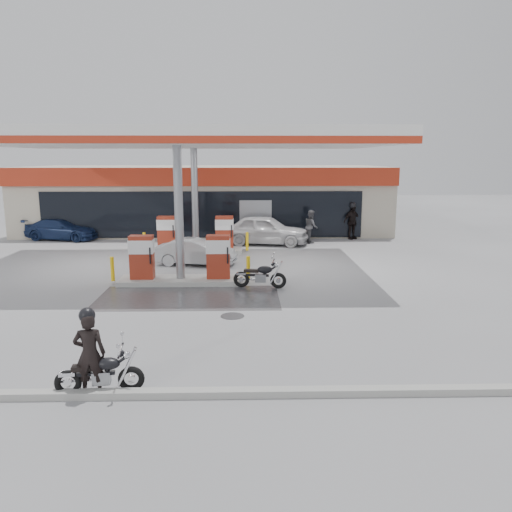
% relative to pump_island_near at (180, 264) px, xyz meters
% --- Properties ---
extents(ground, '(90.00, 90.00, 0.00)m').
position_rel_pump_island_near_xyz_m(ground, '(0.00, -2.00, -0.71)').
color(ground, gray).
rests_on(ground, ground).
extents(wet_patch, '(6.00, 3.00, 0.00)m').
position_rel_pump_island_near_xyz_m(wet_patch, '(0.50, -2.00, -0.71)').
color(wet_patch, '#4C4C4F').
rests_on(wet_patch, ground).
extents(drain_cover, '(0.70, 0.70, 0.01)m').
position_rel_pump_island_near_xyz_m(drain_cover, '(2.00, -4.00, -0.71)').
color(drain_cover, '#38383A').
rests_on(drain_cover, ground).
extents(kerb, '(28.00, 0.25, 0.15)m').
position_rel_pump_island_near_xyz_m(kerb, '(0.00, -9.00, -0.64)').
color(kerb, gray).
rests_on(kerb, ground).
extents(store_building, '(22.00, 8.22, 4.00)m').
position_rel_pump_island_near_xyz_m(store_building, '(0.01, 13.94, 1.30)').
color(store_building, '#B6AE98').
rests_on(store_building, ground).
extents(canopy, '(16.00, 10.02, 5.51)m').
position_rel_pump_island_near_xyz_m(canopy, '(0.00, 3.00, 4.56)').
color(canopy, silver).
rests_on(canopy, ground).
extents(pump_island_near, '(5.14, 1.30, 1.78)m').
position_rel_pump_island_near_xyz_m(pump_island_near, '(0.00, 0.00, 0.00)').
color(pump_island_near, '#9E9E99').
rests_on(pump_island_near, ground).
extents(pump_island_far, '(5.14, 1.30, 1.78)m').
position_rel_pump_island_near_xyz_m(pump_island_far, '(0.00, 6.00, 0.00)').
color(pump_island_far, '#9E9E99').
rests_on(pump_island_far, ground).
extents(main_motorcycle, '(1.73, 0.66, 0.89)m').
position_rel_pump_island_near_xyz_m(main_motorcycle, '(-0.47, -8.79, -0.32)').
color(main_motorcycle, black).
rests_on(main_motorcycle, ground).
extents(biker_main, '(0.65, 0.46, 1.67)m').
position_rel_pump_island_near_xyz_m(biker_main, '(-0.65, -8.82, 0.12)').
color(biker_main, black).
rests_on(biker_main, ground).
extents(parked_motorcycle, '(1.90, 0.74, 0.98)m').
position_rel_pump_island_near_xyz_m(parked_motorcycle, '(2.93, -0.80, -0.28)').
color(parked_motorcycle, black).
rests_on(parked_motorcycle, ground).
extents(sedan_white, '(4.85, 2.73, 1.56)m').
position_rel_pump_island_near_xyz_m(sedan_white, '(3.47, 8.20, 0.07)').
color(sedan_white, silver).
rests_on(sedan_white, ground).
extents(attendant, '(0.72, 0.90, 1.77)m').
position_rel_pump_island_near_xyz_m(attendant, '(6.00, 8.80, 0.17)').
color(attendant, '#4E4E53').
rests_on(attendant, ground).
extents(hatchback_silver, '(3.60, 1.83, 1.13)m').
position_rel_pump_island_near_xyz_m(hatchback_silver, '(0.26, 3.13, -0.14)').
color(hatchback_silver, '#9A9EA2').
rests_on(hatchback_silver, ground).
extents(parked_car_left, '(4.34, 2.46, 1.19)m').
position_rel_pump_island_near_xyz_m(parked_car_left, '(-7.91, 10.00, -0.12)').
color(parked_car_left, '#16264C').
rests_on(parked_car_left, ground).
extents(biker_walking, '(1.25, 0.97, 1.98)m').
position_rel_pump_island_near_xyz_m(biker_walking, '(8.45, 9.80, 0.28)').
color(biker_walking, black).
rests_on(biker_walking, ground).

